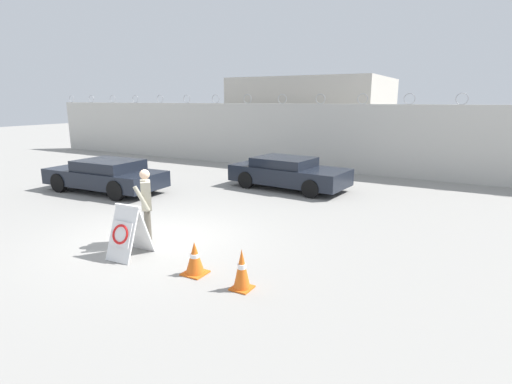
% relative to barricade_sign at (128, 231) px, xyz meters
% --- Properties ---
extents(ground_plane, '(90.00, 90.00, 0.00)m').
position_rel_barricade_sign_xyz_m(ground_plane, '(-0.27, 1.12, -0.57)').
color(ground_plane, gray).
extents(perimeter_wall, '(36.00, 0.30, 3.58)m').
position_rel_barricade_sign_xyz_m(perimeter_wall, '(-0.27, 12.27, 1.00)').
color(perimeter_wall, beige).
rests_on(perimeter_wall, ground_plane).
extents(building_block, '(8.33, 6.93, 4.52)m').
position_rel_barricade_sign_xyz_m(building_block, '(-2.51, 17.35, 1.69)').
color(building_block, '#B2ADA3').
rests_on(building_block, ground_plane).
extents(barricade_sign, '(0.67, 0.91, 1.15)m').
position_rel_barricade_sign_xyz_m(barricade_sign, '(0.00, 0.00, 0.00)').
color(barricade_sign, white).
rests_on(barricade_sign, ground_plane).
extents(security_guard, '(0.51, 0.65, 1.77)m').
position_rel_barricade_sign_xyz_m(security_guard, '(-0.21, 0.80, 0.42)').
color(security_guard, '#514C42').
rests_on(security_guard, ground_plane).
extents(traffic_cone_near, '(0.36, 0.36, 0.76)m').
position_rel_barricade_sign_xyz_m(traffic_cone_near, '(2.92, -0.11, -0.20)').
color(traffic_cone_near, orange).
rests_on(traffic_cone_near, ground_plane).
extents(traffic_cone_mid, '(0.43, 0.43, 0.66)m').
position_rel_barricade_sign_xyz_m(traffic_cone_mid, '(1.79, -0.01, -0.25)').
color(traffic_cone_mid, orange).
rests_on(traffic_cone_mid, ground_plane).
extents(parked_car_front_coupe, '(4.62, 2.06, 1.18)m').
position_rel_barricade_sign_xyz_m(parked_car_front_coupe, '(-5.46, 4.14, 0.04)').
color(parked_car_front_coupe, black).
rests_on(parked_car_front_coupe, ground_plane).
extents(parked_car_rear_sedan, '(4.57, 2.28, 1.18)m').
position_rel_barricade_sign_xyz_m(parked_car_rear_sedan, '(0.16, 7.88, 0.04)').
color(parked_car_rear_sedan, black).
rests_on(parked_car_rear_sedan, ground_plane).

